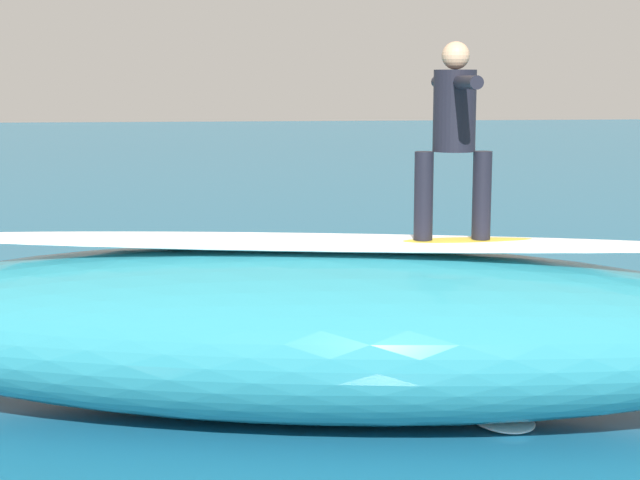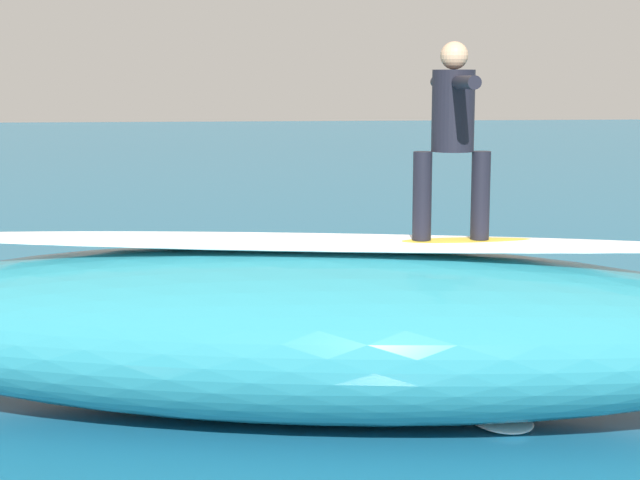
{
  "view_description": "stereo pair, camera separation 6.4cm",
  "coord_description": "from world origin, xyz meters",
  "px_view_note": "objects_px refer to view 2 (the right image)",
  "views": [
    {
      "loc": [
        0.82,
        10.96,
        2.97
      ],
      "look_at": [
        -0.48,
        0.24,
        1.24
      ],
      "focal_mm": 56.9,
      "sensor_mm": 36.0,
      "label": 1
    },
    {
      "loc": [
        0.76,
        10.97,
        2.97
      ],
      "look_at": [
        -0.48,
        0.24,
        1.24
      ],
      "focal_mm": 56.9,
      "sensor_mm": 36.0,
      "label": 2
    }
  ],
  "objects_px": {
    "surfboard_riding": "(450,244)",
    "surfer_riding": "(453,126)",
    "surfboard_paddling": "(234,305)",
    "surfer_paddling": "(233,290)"
  },
  "relations": [
    {
      "from": "surfer_riding",
      "to": "surfer_paddling",
      "type": "distance_m",
      "value": 5.53
    },
    {
      "from": "surfboard_riding",
      "to": "surfer_riding",
      "type": "xyz_separation_m",
      "value": [
        0.0,
        0.0,
        1.02
      ]
    },
    {
      "from": "surfer_paddling",
      "to": "surfboard_paddling",
      "type": "bearing_deg",
      "value": 0.0
    },
    {
      "from": "surfboard_paddling",
      "to": "surfer_paddling",
      "type": "bearing_deg",
      "value": -180.0
    },
    {
      "from": "surfboard_riding",
      "to": "surfer_riding",
      "type": "relative_size",
      "value": 1.29
    },
    {
      "from": "surfboard_riding",
      "to": "surfboard_paddling",
      "type": "bearing_deg",
      "value": -66.65
    },
    {
      "from": "surfboard_riding",
      "to": "surfer_paddling",
      "type": "bearing_deg",
      "value": -67.13
    },
    {
      "from": "surfer_riding",
      "to": "surfboard_paddling",
      "type": "height_order",
      "value": "surfer_riding"
    },
    {
      "from": "surfboard_paddling",
      "to": "surfer_paddling",
      "type": "relative_size",
      "value": 1.26
    },
    {
      "from": "surfboard_riding",
      "to": "surfer_riding",
      "type": "height_order",
      "value": "surfer_riding"
    }
  ]
}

